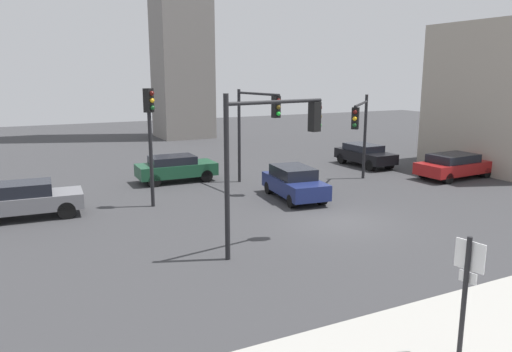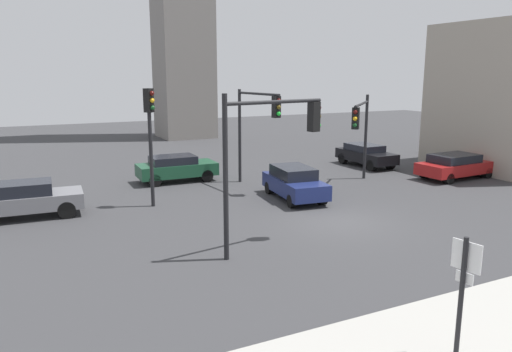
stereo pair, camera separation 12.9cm
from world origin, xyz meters
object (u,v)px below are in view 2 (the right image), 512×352
at_px(traffic_light_1, 272,139).
at_px(car_2, 366,154).
at_px(traffic_light_3, 257,118).
at_px(car_4, 294,182).
at_px(car_3, 456,166).
at_px(car_0, 176,168).
at_px(traffic_light_0, 150,125).
at_px(direction_sign, 463,286).
at_px(car_1, 25,199).
at_px(traffic_light_2, 361,123).

relative_size(traffic_light_1, car_2, 1.24).
xyz_separation_m(traffic_light_3, car_4, (0.58, -2.71, -2.80)).
bearing_deg(car_3, car_4, 176.95).
bearing_deg(car_0, traffic_light_0, -117.50).
distance_m(direction_sign, traffic_light_3, 16.03).
distance_m(car_0, car_4, 7.10).
bearing_deg(car_0, traffic_light_3, -44.20).
xyz_separation_m(direction_sign, traffic_light_0, (-2.39, 14.46, 1.88)).
distance_m(direction_sign, car_1, 16.77).
relative_size(car_2, car_4, 1.00).
distance_m(traffic_light_2, car_4, 4.92).
xyz_separation_m(direction_sign, traffic_light_1, (-0.18, 7.55, 1.98)).
distance_m(traffic_light_3, car_3, 11.60).
bearing_deg(car_3, traffic_light_1, -162.61).
distance_m(traffic_light_1, car_1, 10.79).
relative_size(traffic_light_3, car_0, 1.17).
xyz_separation_m(traffic_light_0, traffic_light_1, (2.21, -6.91, 0.10)).
distance_m(traffic_light_3, car_2, 9.49).
xyz_separation_m(traffic_light_0, car_4, (6.22, -1.58, -2.79)).
bearing_deg(traffic_light_3, car_1, -92.95).
distance_m(car_2, car_4, 9.62).
height_order(traffic_light_1, car_0, traffic_light_1).
bearing_deg(traffic_light_1, direction_sign, -98.28).
bearing_deg(direction_sign, car_1, 105.93).
distance_m(traffic_light_2, car_3, 6.68).
relative_size(traffic_light_1, car_4, 1.24).
relative_size(car_1, car_3, 0.94).
bearing_deg(traffic_light_3, car_4, 5.89).
relative_size(direction_sign, traffic_light_2, 0.55).
relative_size(direction_sign, car_2, 0.61).
relative_size(traffic_light_0, traffic_light_1, 0.99).
height_order(traffic_light_3, car_4, traffic_light_3).
xyz_separation_m(traffic_light_3, car_2, (8.75, 2.36, -2.83)).
height_order(car_1, car_4, car_4).
distance_m(traffic_light_0, car_3, 16.87).
relative_size(traffic_light_2, car_1, 1.05).
bearing_deg(car_4, car_2, 128.32).
xyz_separation_m(traffic_light_0, traffic_light_3, (5.64, 1.13, 0.01)).
relative_size(traffic_light_2, car_3, 0.99).
relative_size(car_0, car_3, 0.90).
bearing_deg(car_3, car_1, 171.47).
xyz_separation_m(car_3, car_4, (-10.33, 0.04, 0.05)).
distance_m(traffic_light_1, car_0, 11.68).
height_order(traffic_light_2, car_2, traffic_light_2).
xyz_separation_m(traffic_light_0, traffic_light_2, (10.41, -0.95, -0.29)).
xyz_separation_m(traffic_light_1, car_3, (14.34, 5.28, -2.94)).
height_order(traffic_light_3, car_3, traffic_light_3).
height_order(traffic_light_3, car_2, traffic_light_3).
distance_m(traffic_light_2, traffic_light_3, 5.21).
height_order(traffic_light_2, traffic_light_3, traffic_light_3).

